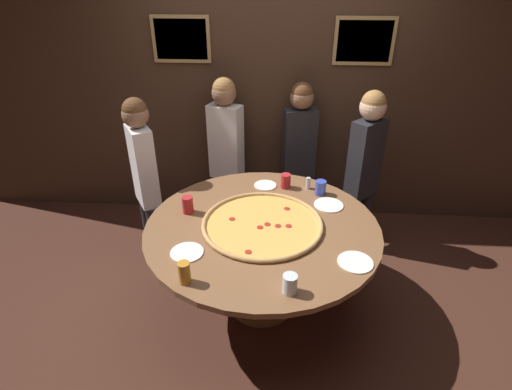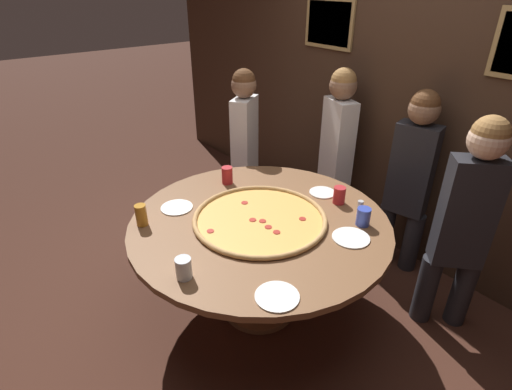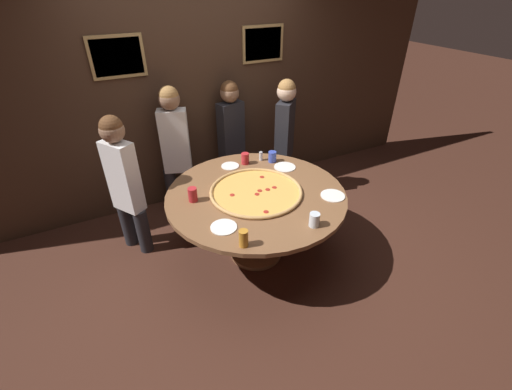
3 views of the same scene
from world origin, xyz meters
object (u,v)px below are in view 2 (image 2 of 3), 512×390
giant_pizza (259,218)px  drink_cup_far_left (339,195)px  white_plate_near_front (322,192)px  condiment_shaker (360,208)px  dining_table (260,236)px  diner_side_left (337,145)px  diner_side_right (411,174)px  drink_cup_centre_back (363,217)px  white_plate_right_side (277,296)px  white_plate_left_side (351,238)px  diner_centre_back (466,217)px  drink_cup_by_shaker (227,175)px  diner_far_left (245,139)px  white_plate_beside_cup (177,207)px  drink_cup_beside_pizza (184,268)px  drink_cup_front_edge (141,215)px

giant_pizza → drink_cup_far_left: size_ratio=7.22×
white_plate_near_front → condiment_shaker: bearing=-3.7°
dining_table → white_plate_near_front: white_plate_near_front is taller
diner_side_left → diner_side_right: diner_side_left is taller
drink_cup_centre_back → white_plate_right_side: 0.85m
dining_table → drink_cup_far_left: 0.61m
white_plate_left_side → white_plate_right_side: bearing=-81.3°
condiment_shaker → diner_centre_back: (0.51, 0.35, 0.04)m
white_plate_near_front → diner_centre_back: bearing=20.9°
white_plate_left_side → diner_side_left: 1.25m
drink_cup_by_shaker → diner_far_left: diner_far_left is taller
drink_cup_far_left → drink_cup_by_shaker: drink_cup_by_shaker is taller
condiment_shaker → diner_side_right: size_ratio=0.07×
white_plate_beside_cup → giant_pizza: bearing=36.5°
drink_cup_centre_back → diner_side_right: diner_side_right is taller
giant_pizza → diner_centre_back: bearing=46.7°
drink_cup_far_left → drink_cup_centre_back: size_ratio=1.03×
drink_cup_beside_pizza → diner_centre_back: (0.66, 1.55, 0.03)m
dining_table → condiment_shaker: 0.67m
diner_centre_back → drink_cup_centre_back: bearing=3.2°
dining_table → condiment_shaker: bearing=58.3°
white_plate_near_front → drink_cup_far_left: bearing=-5.6°
drink_cup_by_shaker → condiment_shaker: drink_cup_by_shaker is taller
dining_table → drink_cup_front_edge: size_ratio=11.96×
white_plate_right_side → condiment_shaker: bearing=105.1°
condiment_shaker → diner_far_left: bearing=175.4°
dining_table → drink_cup_beside_pizza: (0.19, -0.64, 0.18)m
drink_cup_centre_back → white_plate_beside_cup: bearing=-137.9°
dining_table → white_plate_beside_cup: white_plate_beside_cup is taller
drink_cup_beside_pizza → white_plate_near_front: drink_cup_beside_pizza is taller
dining_table → drink_cup_front_edge: bearing=-124.3°
white_plate_left_side → diner_side_left: (-0.89, 0.87, 0.09)m
white_plate_left_side → diner_side_right: 0.93m
white_plate_left_side → condiment_shaker: (-0.15, 0.26, 0.05)m
drink_cup_beside_pizza → white_plate_left_side: (0.30, 0.94, -0.05)m
giant_pizza → drink_cup_front_edge: (-0.41, -0.60, 0.06)m
drink_cup_front_edge → diner_far_left: size_ratio=0.10×
white_plate_left_side → drink_cup_beside_pizza: bearing=-107.8°
white_plate_right_side → diner_far_left: (-1.64, 1.03, 0.07)m
diner_side_left → condiment_shaker: bearing=159.7°
diner_side_left → diner_side_right: bearing=-157.9°
giant_pizza → diner_centre_back: 1.24m
condiment_shaker → diner_side_left: size_ratio=0.07×
drink_cup_by_shaker → white_plate_beside_cup: bearing=-79.0°
diner_far_left → white_plate_right_side: bearing=-154.7°
white_plate_near_front → condiment_shaker: condiment_shaker is taller
drink_cup_by_shaker → diner_side_right: 1.36m
condiment_shaker → diner_centre_back: 0.62m
drink_cup_by_shaker → diner_centre_back: diner_centre_back is taller
dining_table → diner_centre_back: size_ratio=1.13×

